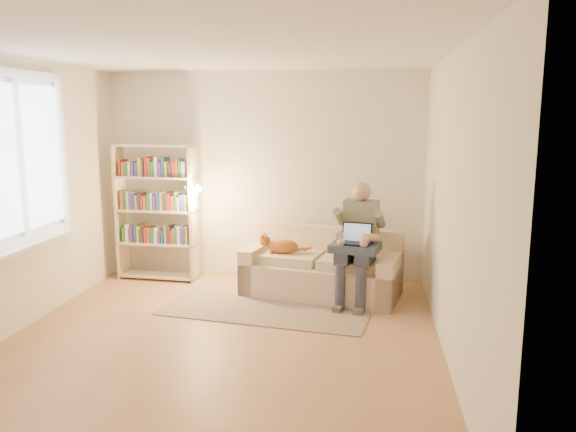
% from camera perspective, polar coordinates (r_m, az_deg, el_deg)
% --- Properties ---
extents(floor, '(4.50, 4.50, 0.00)m').
position_cam_1_polar(floor, '(5.30, -6.93, -12.70)').
color(floor, '#9C6E47').
rests_on(floor, ground).
extents(ceiling, '(4.00, 4.50, 0.02)m').
position_cam_1_polar(ceiling, '(4.92, -7.59, 16.48)').
color(ceiling, white).
rests_on(ceiling, wall_back).
extents(wall_left, '(0.02, 4.50, 2.60)m').
position_cam_1_polar(wall_left, '(5.80, -26.65, 1.64)').
color(wall_left, silver).
rests_on(wall_left, floor).
extents(wall_right, '(0.02, 4.50, 2.60)m').
position_cam_1_polar(wall_right, '(4.82, 16.36, 0.78)').
color(wall_right, silver).
rests_on(wall_right, floor).
extents(wall_back, '(4.00, 0.02, 2.60)m').
position_cam_1_polar(wall_back, '(7.12, -2.43, 4.07)').
color(wall_back, silver).
rests_on(wall_back, floor).
extents(wall_front, '(4.00, 0.02, 2.60)m').
position_cam_1_polar(wall_front, '(2.88, -19.24, -5.45)').
color(wall_front, silver).
rests_on(wall_front, floor).
extents(window, '(0.12, 1.52, 1.69)m').
position_cam_1_polar(window, '(5.93, -25.20, 2.64)').
color(window, white).
rests_on(window, wall_left).
extents(sofa, '(1.90, 1.15, 0.75)m').
position_cam_1_polar(sofa, '(6.56, 3.50, -5.59)').
color(sofa, beige).
rests_on(sofa, floor).
extents(person, '(0.48, 0.66, 1.33)m').
position_cam_1_polar(person, '(6.21, 7.15, -2.11)').
color(person, gray).
rests_on(person, sofa).
extents(cat, '(0.56, 0.27, 0.20)m').
position_cam_1_polar(cat, '(6.52, -0.36, -3.03)').
color(cat, orange).
rests_on(cat, sofa).
extents(blanket, '(0.58, 0.51, 0.08)m').
position_cam_1_polar(blanket, '(6.11, 6.61, -3.13)').
color(blanket, '#2A374A').
rests_on(blanket, person).
extents(laptop, '(0.37, 0.31, 0.29)m').
position_cam_1_polar(laptop, '(6.09, 6.65, -2.23)').
color(laptop, black).
rests_on(laptop, blanket).
extents(bookshelf, '(1.14, 0.38, 1.72)m').
position_cam_1_polar(bookshelf, '(7.19, -13.20, 1.07)').
color(bookshelf, beige).
rests_on(bookshelf, floor).
extents(rug, '(2.36, 1.60, 0.01)m').
position_cam_1_polar(rug, '(6.25, -1.77, -8.97)').
color(rug, gray).
rests_on(rug, floor).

